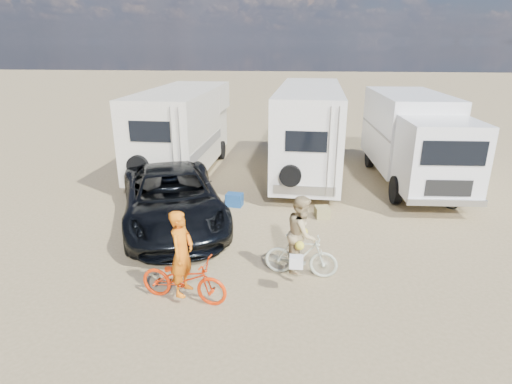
# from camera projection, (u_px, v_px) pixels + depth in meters

# --- Properties ---
(ground) EXTENTS (140.00, 140.00, 0.00)m
(ground) POSITION_uv_depth(u_px,v_px,m) (330.00, 264.00, 10.09)
(ground) COLOR #9A855C
(ground) RESTS_ON ground
(rv_main) EXTENTS (2.65, 7.82, 3.44)m
(rv_main) POSITION_uv_depth(u_px,v_px,m) (308.00, 132.00, 16.31)
(rv_main) COLOR silver
(rv_main) RESTS_ON ground
(rv_left) EXTENTS (2.69, 7.04, 3.29)m
(rv_left) POSITION_uv_depth(u_px,v_px,m) (183.00, 132.00, 16.77)
(rv_left) COLOR beige
(rv_left) RESTS_ON ground
(box_truck) EXTENTS (2.68, 7.21, 3.21)m
(box_truck) POSITION_uv_depth(u_px,v_px,m) (414.00, 141.00, 15.31)
(box_truck) COLOR white
(box_truck) RESTS_ON ground
(dark_suv) EXTENTS (4.56, 6.38, 1.61)m
(dark_suv) POSITION_uv_depth(u_px,v_px,m) (172.00, 198.00, 12.06)
(dark_suv) COLOR black
(dark_suv) RESTS_ON ground
(bike_man) EXTENTS (1.95, 0.99, 0.98)m
(bike_man) POSITION_uv_depth(u_px,v_px,m) (184.00, 279.00, 8.53)
(bike_man) COLOR red
(bike_man) RESTS_ON ground
(bike_woman) EXTENTS (1.70, 0.69, 1.00)m
(bike_woman) POSITION_uv_depth(u_px,v_px,m) (301.00, 256.00, 9.44)
(bike_woman) COLOR #B0B9A0
(bike_woman) RESTS_ON ground
(rider_man) EXTENTS (0.55, 0.73, 1.80)m
(rider_man) POSITION_uv_depth(u_px,v_px,m) (182.00, 261.00, 8.39)
(rider_man) COLOR orange
(rider_man) RESTS_ON ground
(rider_woman) EXTENTS (0.77, 0.93, 1.74)m
(rider_woman) POSITION_uv_depth(u_px,v_px,m) (302.00, 241.00, 9.32)
(rider_woman) COLOR tan
(rider_woman) RESTS_ON ground
(bike_parked) EXTENTS (1.55, 1.39, 0.81)m
(bike_parked) POSITION_uv_depth(u_px,v_px,m) (436.00, 193.00, 13.61)
(bike_parked) COLOR #242725
(bike_parked) RESTS_ON ground
(cooler) EXTENTS (0.57, 0.45, 0.42)m
(cooler) POSITION_uv_depth(u_px,v_px,m) (234.00, 200.00, 13.60)
(cooler) COLOR navy
(cooler) RESTS_ON ground
(crate) EXTENTS (0.49, 0.49, 0.33)m
(crate) POSITION_uv_depth(u_px,v_px,m) (322.00, 212.00, 12.71)
(crate) COLOR olive
(crate) RESTS_ON ground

